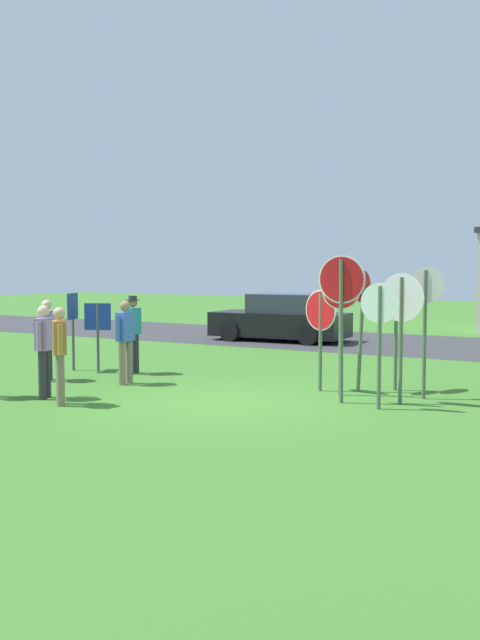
{
  "coord_description": "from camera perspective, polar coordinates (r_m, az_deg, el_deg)",
  "views": [
    {
      "loc": [
        6.74,
        -10.96,
        2.4
      ],
      "look_at": [
        -0.73,
        1.95,
        1.3
      ],
      "focal_mm": 41.44,
      "sensor_mm": 36.0,
      "label": 1
    }
  ],
  "objects": [
    {
      "name": "stop_sign_nearest",
      "position": [
        12.88,
        7.84,
        1.46
      ],
      "size": [
        0.84,
        0.17,
        2.58
      ],
      "color": "#51664C",
      "rests_on": "ground"
    },
    {
      "name": "stop_sign_leaning_right",
      "position": [
        13.7,
        7.79,
        0.65
      ],
      "size": [
        0.69,
        0.19,
        2.3
      ],
      "color": "#51664C",
      "rests_on": "ground"
    },
    {
      "name": "person_on_left",
      "position": [
        13.05,
        -13.75,
        -2.28
      ],
      "size": [
        0.44,
        0.42,
        1.69
      ],
      "color": "#7A6B56",
      "rests_on": "ground"
    },
    {
      "name": "stop_sign_center_cluster",
      "position": [
        13.06,
        12.35,
        0.46
      ],
      "size": [
        0.83,
        0.15,
        2.27
      ],
      "color": "#51664C",
      "rests_on": "ground"
    },
    {
      "name": "person_in_teal",
      "position": [
        16.55,
        -8.27,
        -0.74
      ],
      "size": [
        0.32,
        0.57,
        1.74
      ],
      "color": "#2D2D33",
      "rests_on": "ground"
    },
    {
      "name": "person_in_dark_shirt",
      "position": [
        15.91,
        -14.67,
        -1.15
      ],
      "size": [
        0.38,
        0.5,
        1.69
      ],
      "color": "#2D2D33",
      "rests_on": "ground"
    },
    {
      "name": "person_holding_notes",
      "position": [
        13.76,
        -14.89,
        -1.97
      ],
      "size": [
        0.34,
        0.53,
        1.69
      ],
      "color": "#2D2D33",
      "rests_on": "ground"
    },
    {
      "name": "parked_car_on_street",
      "position": [
        23.6,
        3.22,
        0.05
      ],
      "size": [
        4.39,
        2.2,
        1.51
      ],
      "color": "black",
      "rests_on": "ground"
    },
    {
      "name": "info_panel_middle",
      "position": [
        16.75,
        -10.93,
        -0.4
      ],
      "size": [
        0.55,
        0.28,
        1.57
      ],
      "color": "#4C4C51",
      "rests_on": "ground"
    },
    {
      "name": "street_asphalt",
      "position": [
        23.14,
        12.94,
        -1.84
      ],
      "size": [
        60.0,
        6.4,
        0.01
      ],
      "primitive_type": "cube",
      "color": "#38383A",
      "rests_on": "ground"
    },
    {
      "name": "stop_sign_rear_right",
      "position": [
        14.14,
        9.35,
        0.72
      ],
      "size": [
        0.18,
        0.63,
        2.33
      ],
      "color": "#51664C",
      "rests_on": "ground"
    },
    {
      "name": "info_panel_leftmost",
      "position": [
        17.28,
        -12.79,
        0.22
      ],
      "size": [
        0.24,
        0.57,
        1.78
      ],
      "color": "#4C4C51",
      "rests_on": "ground"
    },
    {
      "name": "stop_sign_leaning_left",
      "position": [
        14.44,
        11.98,
        0.69
      ],
      "size": [
        0.17,
        0.75,
        2.24
      ],
      "color": "#51664C",
      "rests_on": "ground"
    },
    {
      "name": "stop_sign_rear_left",
      "position": [
        13.63,
        14.1,
        0.7
      ],
      "size": [
        0.65,
        0.11,
        2.38
      ],
      "color": "#51664C",
      "rests_on": "ground"
    },
    {
      "name": "ground_plane",
      "position": [
        13.09,
        -1.53,
        -6.35
      ],
      "size": [
        80.0,
        80.0,
        0.0
      ],
      "primitive_type": "plane",
      "color": "#3D7528"
    },
    {
      "name": "stop_sign_far_back",
      "position": [
        14.14,
        6.23,
        -0.19
      ],
      "size": [
        0.74,
        0.27,
        1.94
      ],
      "color": "#51664C",
      "rests_on": "ground"
    },
    {
      "name": "person_in_blue",
      "position": [
        15.09,
        -8.85,
        -1.34
      ],
      "size": [
        0.23,
        0.57,
        1.69
      ],
      "color": "#7A6B56",
      "rests_on": "ground"
    },
    {
      "name": "stop_sign_low_front",
      "position": [
        12.48,
        10.74,
        -0.32
      ],
      "size": [
        0.68,
        0.07,
        2.12
      ],
      "color": "#51664C",
      "rests_on": "ground"
    }
  ]
}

